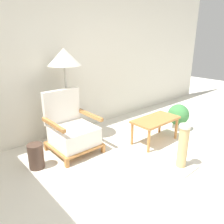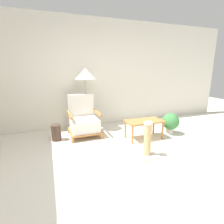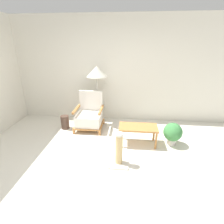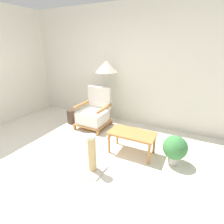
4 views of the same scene
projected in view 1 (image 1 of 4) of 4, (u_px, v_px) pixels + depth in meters
name	position (u px, v px, depth m)	size (l,w,h in m)	color
ground_plane	(201.00, 198.00, 2.36)	(14.00, 14.00, 0.00)	silver
wall_back	(71.00, 56.00, 3.72)	(8.00, 0.06, 2.70)	silver
armchair	(72.00, 131.00, 3.27)	(0.67, 0.68, 0.91)	#B2753D
floor_lamp	(64.00, 60.00, 3.29)	(0.51, 0.51, 1.50)	#B7B2A8
coffee_table	(155.00, 122.00, 3.55)	(0.80, 0.42, 0.41)	#B2753D
vase	(36.00, 156.00, 2.87)	(0.20, 0.20, 0.34)	#473328
potted_plant	(178.00, 115.00, 4.04)	(0.39, 0.39, 0.49)	beige
scratching_post	(182.00, 151.00, 2.84)	(0.35, 0.35, 0.62)	beige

